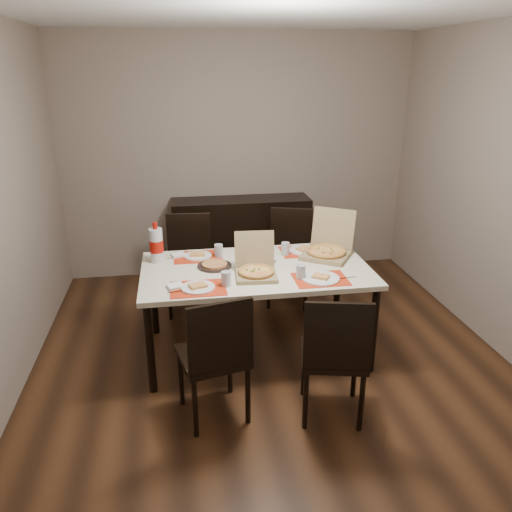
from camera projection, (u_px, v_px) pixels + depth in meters
The scene contains 18 objects.
ground at pixel (271, 361), 4.08m from camera, with size 3.80×4.00×0.02m, color #412614.
room_walls at pixel (263, 137), 3.86m from camera, with size 3.84×4.02×2.62m.
sideboard at pixel (241, 238), 5.56m from camera, with size 1.50×0.40×0.90m, color black.
dining_table at pixel (256, 275), 3.98m from camera, with size 1.80×1.00×0.75m.
chair_near_left at pixel (216, 354), 3.21m from camera, with size 0.50×0.50×0.93m.
chair_near_right at pixel (334, 353), 3.22m from camera, with size 0.50×0.50×0.93m.
chair_far_left at pixel (189, 259), 4.80m from camera, with size 0.45×0.45×0.93m.
chair_far_right at pixel (290, 252), 4.98m from camera, with size 0.53×0.53×0.93m.
setting_near_left at pixel (203, 285), 3.59m from camera, with size 0.47×0.30×0.11m.
setting_near_right at pixel (316, 277), 3.73m from camera, with size 0.47×0.30×0.11m.
setting_far_left at pixel (201, 254), 4.17m from camera, with size 0.47×0.30×0.11m.
setting_far_right at pixel (299, 250), 4.28m from camera, with size 0.48×0.30×0.11m.
napkin_loose at pixel (255, 271), 3.87m from camera, with size 0.12×0.11×0.02m, color white.
pizza_box_center at pixel (256, 269), 3.80m from camera, with size 0.33×0.36×0.31m.
pizza_box_right at pixel (327, 249), 4.19m from camera, with size 0.53×0.54×0.37m.
faina_plate at pixel (215, 265), 3.97m from camera, with size 0.27×0.27×0.03m.
dip_bowl at pixel (269, 259), 4.09m from camera, with size 0.12×0.12×0.03m, color white.
soda_bottle at pixel (156, 245), 4.03m from camera, with size 0.11×0.11×0.34m.
Camera 1 is at (-0.69, -3.44, 2.25)m, focal length 35.00 mm.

